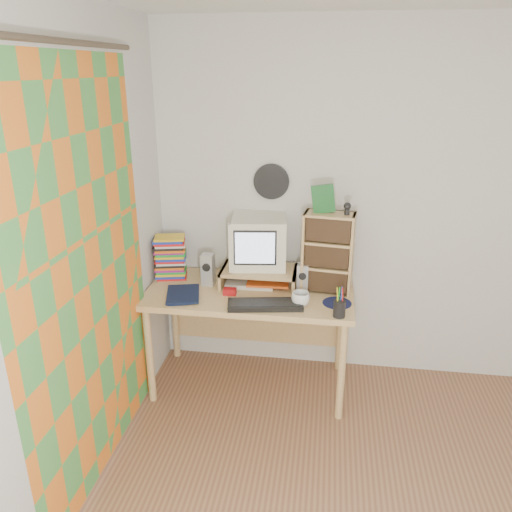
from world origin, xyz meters
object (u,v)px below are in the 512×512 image
(crt_monitor, at_px, (258,243))
(diary, at_px, (167,293))
(desk, at_px, (251,304))
(keyboard, at_px, (265,305))
(cd_rack, at_px, (328,253))
(dvd_stack, at_px, (171,258))
(mug, at_px, (301,299))

(crt_monitor, xyz_separation_m, diary, (-0.56, -0.33, -0.27))
(desk, xyz_separation_m, keyboard, (0.14, -0.30, 0.15))
(desk, bearing_deg, cd_rack, 1.31)
(diary, bearing_deg, crt_monitor, 16.49)
(desk, bearing_deg, keyboard, -65.19)
(desk, height_order, cd_rack, cd_rack)
(keyboard, xyz_separation_m, dvd_stack, (-0.73, 0.38, 0.13))
(desk, bearing_deg, mug, -34.68)
(crt_monitor, relative_size, diary, 1.41)
(mug, bearing_deg, desk, 145.32)
(crt_monitor, distance_m, diary, 0.71)
(desk, distance_m, diary, 0.60)
(keyboard, height_order, diary, diary)
(dvd_stack, xyz_separation_m, diary, (0.07, -0.33, -0.12))
(desk, relative_size, mug, 11.98)
(keyboard, bearing_deg, diary, 165.96)
(desk, distance_m, keyboard, 0.36)
(keyboard, bearing_deg, cd_rack, 29.92)
(dvd_stack, bearing_deg, mug, -31.62)
(dvd_stack, relative_size, mug, 2.53)
(desk, height_order, dvd_stack, dvd_stack)
(crt_monitor, bearing_deg, cd_rack, -16.28)
(desk, distance_m, cd_rack, 0.66)
(crt_monitor, relative_size, dvd_stack, 1.24)
(mug, height_order, diary, mug)
(keyboard, distance_m, dvd_stack, 0.84)
(keyboard, relative_size, dvd_stack, 1.61)
(cd_rack, bearing_deg, keyboard, -133.28)
(dvd_stack, height_order, diary, dvd_stack)
(mug, bearing_deg, keyboard, -166.59)
(desk, bearing_deg, crt_monitor, 67.79)
(desk, relative_size, crt_monitor, 3.83)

